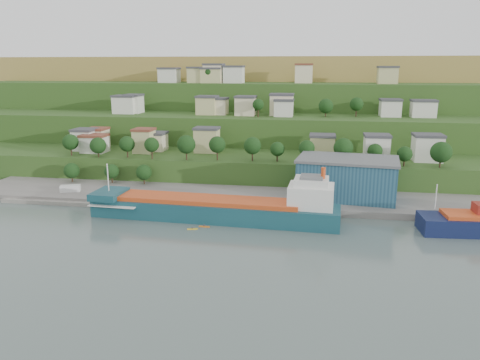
% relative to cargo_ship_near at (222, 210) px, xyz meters
% --- Properties ---
extents(ground, '(500.00, 500.00, 0.00)m').
position_rel_cargo_ship_near_xyz_m(ground, '(1.13, -7.72, -2.93)').
color(ground, '#475652').
rests_on(ground, ground).
extents(quay, '(220.00, 26.00, 4.00)m').
position_rel_cargo_ship_near_xyz_m(quay, '(21.13, 20.28, -2.93)').
color(quay, slate).
rests_on(quay, ground).
extents(pebble_beach, '(40.00, 18.00, 2.40)m').
position_rel_cargo_ship_near_xyz_m(pebble_beach, '(-53.87, 14.28, -2.93)').
color(pebble_beach, slate).
rests_on(pebble_beach, ground).
extents(hillside, '(360.00, 210.50, 96.00)m').
position_rel_cargo_ship_near_xyz_m(hillside, '(1.11, 160.94, -2.84)').
color(hillside, '#284719').
rests_on(hillside, ground).
extents(cargo_ship_near, '(71.81, 14.59, 18.34)m').
position_rel_cargo_ship_near_xyz_m(cargo_ship_near, '(0.00, 0.00, 0.00)').
color(cargo_ship_near, '#123A46').
rests_on(cargo_ship_near, ground).
extents(warehouse, '(33.13, 22.72, 12.80)m').
position_rel_cargo_ship_near_xyz_m(warehouse, '(36.14, 22.79, 5.51)').
color(warehouse, navy).
rests_on(warehouse, quay).
extents(caravan, '(6.90, 4.67, 2.98)m').
position_rel_cargo_ship_near_xyz_m(caravan, '(-54.71, 14.94, -0.24)').
color(caravan, silver).
rests_on(caravan, pebble_beach).
extents(dinghy, '(3.88, 2.13, 0.73)m').
position_rel_cargo_ship_near_xyz_m(dinghy, '(-40.21, 12.82, -1.36)').
color(dinghy, silver).
rests_on(dinghy, pebble_beach).
extents(kayak_orange, '(3.04, 0.72, 0.75)m').
position_rel_cargo_ship_near_xyz_m(kayak_orange, '(-3.43, -7.06, -2.71)').
color(kayak_orange, orange).
rests_on(kayak_orange, ground).
extents(kayak_yellow, '(2.86, 1.24, 0.71)m').
position_rel_cargo_ship_near_xyz_m(kayak_yellow, '(-6.17, -9.45, -2.72)').
color(kayak_yellow, gold).
rests_on(kayak_yellow, ground).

